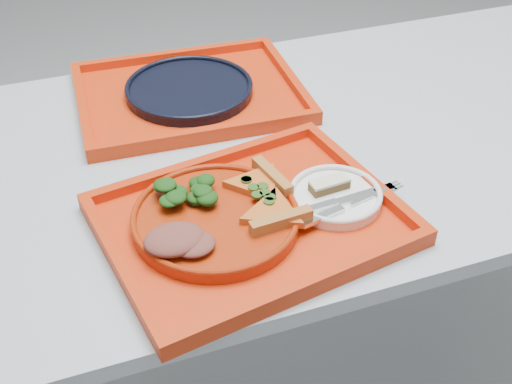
% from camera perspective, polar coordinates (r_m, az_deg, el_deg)
% --- Properties ---
extents(ground, '(10.00, 10.00, 0.00)m').
position_cam_1_polar(ground, '(1.76, 4.26, -15.61)').
color(ground, gray).
rests_on(ground, ground).
extents(table, '(1.60, 0.80, 0.75)m').
position_cam_1_polar(table, '(1.28, 5.66, 2.48)').
color(table, '#A0A9B4').
rests_on(table, ground).
extents(tray_main, '(0.50, 0.42, 0.01)m').
position_cam_1_polar(tray_main, '(1.01, -0.43, -2.82)').
color(tray_main, red).
rests_on(tray_main, table).
extents(tray_far, '(0.47, 0.37, 0.01)m').
position_cam_1_polar(tray_far, '(1.35, -5.91, 8.47)').
color(tray_far, red).
rests_on(tray_far, table).
extents(dinner_plate, '(0.26, 0.26, 0.02)m').
position_cam_1_polar(dinner_plate, '(1.00, -3.60, -2.51)').
color(dinner_plate, '#9C260A').
rests_on(dinner_plate, tray_main).
extents(side_plate, '(0.15, 0.15, 0.01)m').
position_cam_1_polar(side_plate, '(1.05, 7.06, -0.50)').
color(side_plate, white).
rests_on(side_plate, tray_main).
extents(navy_plate, '(0.26, 0.26, 0.02)m').
position_cam_1_polar(navy_plate, '(1.34, -5.95, 8.98)').
color(navy_plate, black).
rests_on(navy_plate, tray_far).
extents(pizza_slice_a, '(0.11, 0.12, 0.02)m').
position_cam_1_polar(pizza_slice_a, '(0.99, 1.53, -1.59)').
color(pizza_slice_a, orange).
rests_on(pizza_slice_a, dinner_plate).
extents(pizza_slice_b, '(0.13, 0.12, 0.02)m').
position_cam_1_polar(pizza_slice_b, '(1.04, 0.12, 0.92)').
color(pizza_slice_b, orange).
rests_on(pizza_slice_b, dinner_plate).
extents(salad_heap, '(0.09, 0.08, 0.04)m').
position_cam_1_polar(salad_heap, '(1.01, -6.07, 0.28)').
color(salad_heap, black).
rests_on(salad_heap, dinner_plate).
extents(meat_portion, '(0.09, 0.07, 0.03)m').
position_cam_1_polar(meat_portion, '(0.94, -7.26, -4.20)').
color(meat_portion, brown).
rests_on(meat_portion, dinner_plate).
extents(dessert_bar, '(0.07, 0.03, 0.02)m').
position_cam_1_polar(dessert_bar, '(1.05, 6.54, 0.66)').
color(dessert_bar, '#492F18').
rests_on(dessert_bar, side_plate).
extents(knife, '(0.19, 0.03, 0.01)m').
position_cam_1_polar(knife, '(1.03, 7.88, -0.65)').
color(knife, silver).
rests_on(knife, side_plate).
extents(fork, '(0.19, 0.06, 0.01)m').
position_cam_1_polar(fork, '(1.02, 8.34, -1.12)').
color(fork, silver).
rests_on(fork, side_plate).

